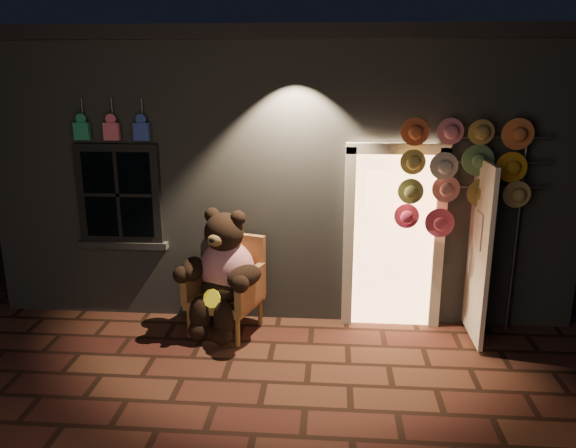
# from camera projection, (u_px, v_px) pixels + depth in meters

# --- Properties ---
(ground) EXTENTS (60.00, 60.00, 0.00)m
(ground) POSITION_uv_depth(u_px,v_px,m) (265.00, 382.00, 5.54)
(ground) COLOR #552F20
(ground) RESTS_ON ground
(shop_building) EXTENTS (7.30, 5.95, 3.51)m
(shop_building) POSITION_uv_depth(u_px,v_px,m) (293.00, 151.00, 8.92)
(shop_building) COLOR slate
(shop_building) RESTS_ON ground
(wicker_armchair) EXTENTS (0.93, 0.89, 1.12)m
(wicker_armchair) POSITION_uv_depth(u_px,v_px,m) (228.00, 284.00, 6.57)
(wicker_armchair) COLOR #A07E3E
(wicker_armchair) RESTS_ON ground
(teddy_bear) EXTENTS (1.00, 0.93, 1.45)m
(teddy_bear) POSITION_uv_depth(u_px,v_px,m) (223.00, 273.00, 6.39)
(teddy_bear) COLOR #B4132E
(teddy_bear) RESTS_ON ground
(hat_rack) EXTENTS (1.65, 0.22, 2.47)m
(hat_rack) POSITION_uv_depth(u_px,v_px,m) (461.00, 173.00, 6.12)
(hat_rack) COLOR #59595E
(hat_rack) RESTS_ON ground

